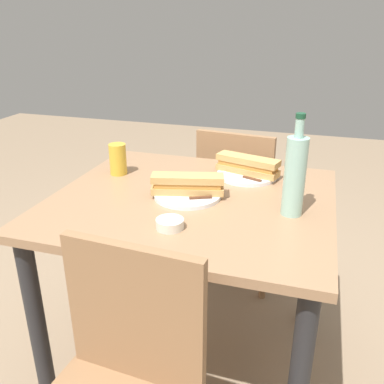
{
  "coord_description": "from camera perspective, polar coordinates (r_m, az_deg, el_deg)",
  "views": [
    {
      "loc": [
        -0.41,
        1.32,
        1.36
      ],
      "look_at": [
        0.0,
        0.0,
        0.78
      ],
      "focal_mm": 39.06,
      "sensor_mm": 36.0,
      "label": 1
    }
  ],
  "objects": [
    {
      "name": "baguette_sandwich_near",
      "position": [
        1.48,
        -0.66,
        1.04
      ],
      "size": [
        0.27,
        0.13,
        0.07
      ],
      "color": "tan",
      "rests_on": "plate_near"
    },
    {
      "name": "baguette_sandwich_far",
      "position": [
        1.7,
        7.6,
        3.68
      ],
      "size": [
        0.27,
        0.14,
        0.07
      ],
      "color": "tan",
      "rests_on": "plate_far"
    },
    {
      "name": "chair_near",
      "position": [
        2.17,
        6.39,
        -0.87
      ],
      "size": [
        0.44,
        0.44,
        0.86
      ],
      "color": "#936B47",
      "rests_on": "ground"
    },
    {
      "name": "plate_far",
      "position": [
        1.71,
        7.53,
        2.37
      ],
      "size": [
        0.24,
        0.24,
        0.01
      ],
      "primitive_type": "cylinder",
      "color": "white",
      "rests_on": "dining_table"
    },
    {
      "name": "ground_plane",
      "position": [
        1.94,
        -0.0,
        -21.89
      ],
      "size": [
        8.0,
        8.0,
        0.0
      ],
      "primitive_type": "plane",
      "color": "#8C755B"
    },
    {
      "name": "dining_table",
      "position": [
        1.56,
        -0.0,
        -4.89
      ],
      "size": [
        0.99,
        0.89,
        0.76
      ],
      "color": "#997251",
      "rests_on": "ground"
    },
    {
      "name": "beer_glass",
      "position": [
        1.73,
        -10.08,
        4.44
      ],
      "size": [
        0.07,
        0.07,
        0.13
      ],
      "primitive_type": "cylinder",
      "color": "gold",
      "rests_on": "dining_table"
    },
    {
      "name": "plate_near",
      "position": [
        1.5,
        -0.65,
        -0.44
      ],
      "size": [
        0.24,
        0.24,
        0.01
      ],
      "primitive_type": "cylinder",
      "color": "white",
      "rests_on": "dining_table"
    },
    {
      "name": "knife_near",
      "position": [
        1.45,
        -0.34,
        -0.88
      ],
      "size": [
        0.17,
        0.08,
        0.01
      ],
      "color": "silver",
      "rests_on": "plate_near"
    },
    {
      "name": "water_bottle",
      "position": [
        1.36,
        13.86,
        2.29
      ],
      "size": [
        0.07,
        0.07,
        0.33
      ],
      "color": "#99C6B7",
      "rests_on": "dining_table"
    },
    {
      "name": "knife_far",
      "position": [
        1.66,
        7.06,
        2.08
      ],
      "size": [
        0.17,
        0.08,
        0.01
      ],
      "color": "silver",
      "rests_on": "plate_far"
    },
    {
      "name": "olive_bowl",
      "position": [
        1.28,
        -3.04,
        -4.35
      ],
      "size": [
        0.09,
        0.09,
        0.03
      ],
      "primitive_type": "cylinder",
      "color": "silver",
      "rests_on": "dining_table"
    }
  ]
}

